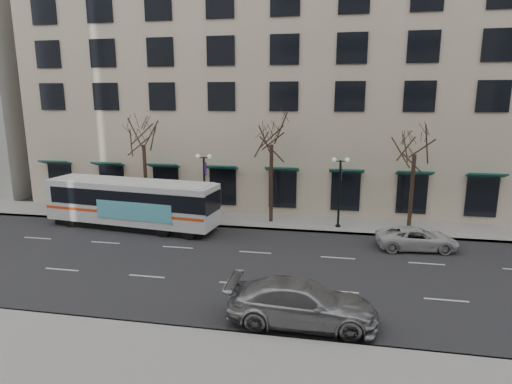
% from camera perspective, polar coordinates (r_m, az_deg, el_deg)
% --- Properties ---
extents(ground, '(160.00, 160.00, 0.00)m').
position_cam_1_polar(ground, '(24.39, -1.14, -9.91)').
color(ground, black).
rests_on(ground, ground).
extents(sidewalk_far, '(80.00, 4.00, 0.15)m').
position_cam_1_polar(sidewalk_far, '(32.43, 10.85, -4.29)').
color(sidewalk_far, gray).
rests_on(sidewalk_far, ground).
extents(building_hotel, '(40.00, 20.00, 24.00)m').
position_cam_1_polar(building_hotel, '(43.69, 1.91, 15.97)').
color(building_hotel, '#C7B498').
rests_on(building_hotel, ground).
extents(tree_far_left, '(3.60, 3.60, 8.34)m').
position_cam_1_polar(tree_far_left, '(34.27, -14.84, 7.69)').
color(tree_far_left, black).
rests_on(tree_far_left, ground).
extents(tree_far_mid, '(3.60, 3.60, 8.55)m').
position_cam_1_polar(tree_far_mid, '(31.33, 2.10, 8.07)').
color(tree_far_mid, black).
rests_on(tree_far_mid, ground).
extents(tree_far_right, '(3.60, 3.60, 8.06)m').
position_cam_1_polar(tree_far_right, '(31.50, 20.51, 6.44)').
color(tree_far_right, black).
rests_on(tree_far_right, ground).
extents(lamp_post_left, '(1.22, 0.45, 5.21)m').
position_cam_1_polar(lamp_post_left, '(32.40, -6.88, 1.06)').
color(lamp_post_left, black).
rests_on(lamp_post_left, ground).
extents(lamp_post_right, '(1.22, 0.45, 5.21)m').
position_cam_1_polar(lamp_post_right, '(30.95, 11.08, 0.38)').
color(lamp_post_right, black).
rests_on(lamp_post_right, ground).
extents(city_bus, '(13.15, 4.37, 3.50)m').
position_cam_1_polar(city_bus, '(32.18, -16.15, -1.31)').
color(city_bus, silver).
rests_on(city_bus, ground).
extents(silver_car, '(6.28, 2.57, 1.82)m').
position_cam_1_polar(silver_car, '(18.48, 6.13, -14.51)').
color(silver_car, '#999BA0').
rests_on(silver_car, ground).
extents(white_pickup, '(5.12, 2.75, 1.37)m').
position_cam_1_polar(white_pickup, '(28.71, 20.63, -5.81)').
color(white_pickup, '#B8B8B8').
rests_on(white_pickup, ground).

